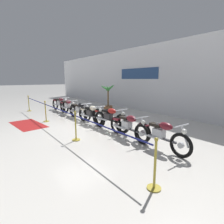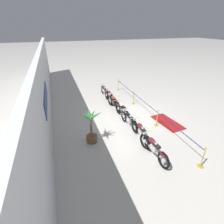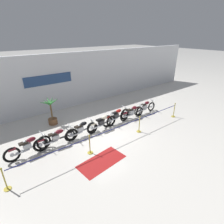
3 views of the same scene
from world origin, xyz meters
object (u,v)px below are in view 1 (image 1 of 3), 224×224
at_px(motorcycle_maroon_6, 160,135).
at_px(potted_palm_left_of_row, 108,98).
at_px(motorcycle_cream_3, 91,114).
at_px(stanchion_mid_right, 76,130).
at_px(motorcycle_maroon_0, 60,104).
at_px(stanchion_mid_left, 46,115).
at_px(motorcycle_maroon_5, 128,126).
at_px(stanchion_far_left, 46,108).
at_px(motorcycle_red_4, 109,118).
at_px(stanchion_far_right, 155,172).
at_px(floor_banner, 28,125).
at_px(motorcycle_black_2, 79,110).
at_px(motorcycle_maroon_1, 68,107).

xyz_separation_m(motorcycle_maroon_6, potted_palm_left_of_row, (-6.09, 2.45, 0.40)).
relative_size(motorcycle_cream_3, stanchion_mid_right, 2.05).
relative_size(motorcycle_maroon_0, stanchion_mid_left, 2.15).
bearing_deg(motorcycle_maroon_5, stanchion_far_left, -158.96).
bearing_deg(motorcycle_maroon_0, motorcycle_red_4, 0.52).
distance_m(motorcycle_cream_3, motorcycle_red_4, 1.26).
bearing_deg(stanchion_far_right, stanchion_mid_left, 180.00).
xyz_separation_m(potted_palm_left_of_row, stanchion_far_right, (7.27, -4.14, -0.51)).
distance_m(potted_palm_left_of_row, floor_banner, 5.11).
xyz_separation_m(motorcycle_black_2, motorcycle_maroon_5, (3.94, -0.05, 0.00)).
distance_m(motorcycle_maroon_0, motorcycle_cream_3, 4.22).
bearing_deg(motorcycle_red_4, motorcycle_maroon_0, -179.48).
xyz_separation_m(motorcycle_black_2, stanchion_mid_right, (3.01, -1.66, -0.10)).
height_order(stanchion_far_left, stanchion_far_right, same).
xyz_separation_m(motorcycle_black_2, stanchion_mid_left, (-0.41, -1.66, -0.10)).
bearing_deg(stanchion_far_left, stanchion_far_right, 0.00).
distance_m(motorcycle_black_2, motorcycle_cream_3, 1.39).
xyz_separation_m(motorcycle_cream_3, stanchion_mid_left, (-1.79, -1.57, -0.11)).
xyz_separation_m(motorcycle_red_4, potted_palm_left_of_row, (-3.42, 2.42, 0.39)).
relative_size(motorcycle_maroon_0, floor_banner, 1.01).
relative_size(motorcycle_cream_3, stanchion_far_right, 2.05).
relative_size(stanchion_mid_right, stanchion_far_right, 1.00).
xyz_separation_m(stanchion_mid_left, stanchion_far_right, (6.88, 0.00, 0.00)).
distance_m(motorcycle_red_4, motorcycle_maroon_5, 1.31).
distance_m(motorcycle_red_4, stanchion_far_right, 4.21).
height_order(motorcycle_maroon_6, stanchion_mid_left, stanchion_mid_left).
bearing_deg(floor_banner, stanchion_mid_right, 8.18).
bearing_deg(stanchion_mid_right, motorcycle_red_4, 102.50).
bearing_deg(motorcycle_cream_3, stanchion_far_left, -135.85).
bearing_deg(motorcycle_maroon_0, motorcycle_black_2, -0.27).
xyz_separation_m(motorcycle_red_4, motorcycle_maroon_5, (1.30, -0.12, -0.02)).
xyz_separation_m(motorcycle_maroon_0, floor_banner, (2.53, -2.55, -0.48)).
relative_size(motorcycle_maroon_0, motorcycle_cream_3, 1.04).
bearing_deg(potted_palm_left_of_row, stanchion_far_right, -29.65).
distance_m(motorcycle_red_4, potted_palm_left_of_row, 4.21).
relative_size(motorcycle_black_2, motorcycle_red_4, 0.89).
xyz_separation_m(motorcycle_cream_3, potted_palm_left_of_row, (-2.17, 2.57, 0.41)).
xyz_separation_m(motorcycle_maroon_5, floor_banner, (-4.24, -2.48, -0.46)).
relative_size(motorcycle_black_2, stanchion_mid_left, 2.00).
distance_m(motorcycle_maroon_0, motorcycle_maroon_5, 6.78).
height_order(motorcycle_cream_3, stanchion_mid_left, stanchion_mid_left).
bearing_deg(floor_banner, motorcycle_maroon_6, 17.91).
xyz_separation_m(potted_palm_left_of_row, stanchion_far_left, (0.56, -4.14, -0.13)).
bearing_deg(motorcycle_maroon_1, motorcycle_maroon_6, 0.62).
bearing_deg(motorcycle_cream_3, motorcycle_maroon_6, 1.71).
relative_size(motorcycle_cream_3, motorcycle_red_4, 0.91).
height_order(motorcycle_maroon_5, stanchion_far_left, stanchion_far_left).
bearing_deg(motorcycle_maroon_5, stanchion_mid_left, -159.74).
xyz_separation_m(motorcycle_cream_3, motorcycle_maroon_5, (2.55, 0.04, -0.00)).
xyz_separation_m(motorcycle_cream_3, stanchion_far_left, (-1.61, -1.57, 0.28)).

